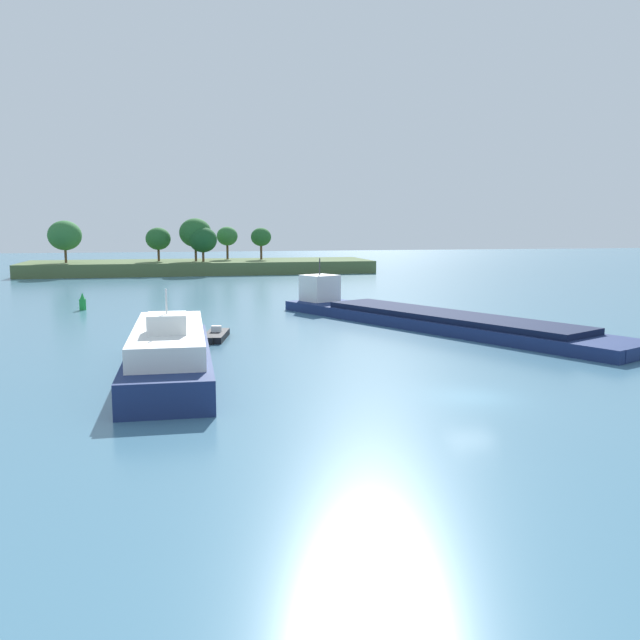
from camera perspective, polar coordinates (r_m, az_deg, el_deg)
The scene contains 6 objects.
ground_plane at distance 37.49m, azimuth 12.66°, elevation -6.34°, with size 400.00×400.00×0.00m, color teal.
treeline_island at distance 130.73m, azimuth -10.51°, elevation 4.95°, with size 64.09×16.81×10.27m.
cargo_barge at distance 62.10m, azimuth 8.91°, elevation 0.20°, with size 21.85×36.15×5.58m.
small_motorboat at distance 55.37m, azimuth -8.74°, elevation -1.30°, with size 2.64×5.37×1.03m.
white_riverboat at distance 42.10m, azimuth -12.54°, elevation -2.74°, with size 5.21×18.82×5.58m.
channel_buoy_green at distance 77.54m, azimuth -19.30°, elevation 1.39°, with size 0.70×0.70×1.90m.
Camera 1 is at (-15.58, -32.84, 9.19)m, focal length 38.15 mm.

